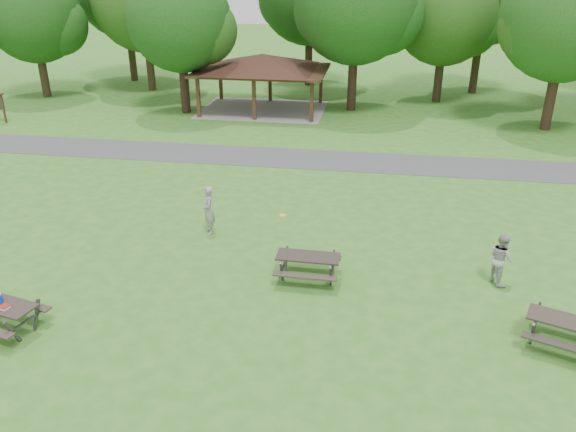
% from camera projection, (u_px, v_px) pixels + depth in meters
% --- Properties ---
extents(ground, '(160.00, 160.00, 0.00)m').
position_uv_depth(ground, '(233.00, 309.00, 16.60)').
color(ground, '#357020').
rests_on(ground, ground).
extents(asphalt_path, '(120.00, 3.20, 0.02)m').
position_uv_depth(asphalt_path, '(300.00, 159.00, 29.17)').
color(asphalt_path, '#424244').
rests_on(asphalt_path, ground).
extents(pavilion, '(8.60, 7.01, 3.76)m').
position_uv_depth(pavilion, '(262.00, 64.00, 37.47)').
color(pavilion, '#3B2315').
rests_on(pavilion, ground).
extents(tree_row_b, '(7.14, 6.80, 9.28)m').
position_uv_depth(tree_row_b, '(35.00, 18.00, 40.22)').
color(tree_row_b, '#302215').
rests_on(tree_row_b, ground).
extents(tree_row_c, '(8.19, 7.80, 10.67)m').
position_uv_depth(tree_row_c, '(145.00, 2.00, 41.98)').
color(tree_row_c, '#322416').
rests_on(tree_row_c, ground).
extents(tree_row_d, '(6.93, 6.60, 9.27)m').
position_uv_depth(tree_row_d, '(181.00, 23.00, 35.73)').
color(tree_row_d, black).
rests_on(tree_row_d, ground).
extents(tree_row_e, '(8.40, 8.00, 11.02)m').
position_uv_depth(tree_row_e, '(357.00, 5.00, 35.95)').
color(tree_row_e, black).
rests_on(tree_row_e, ground).
extents(tree_row_f, '(7.35, 7.00, 9.55)m').
position_uv_depth(tree_row_f, '(446.00, 17.00, 38.61)').
color(tree_row_f, black).
rests_on(tree_row_f, ground).
extents(tree_row_g, '(7.77, 7.40, 10.25)m').
position_uv_depth(tree_row_g, '(567.00, 20.00, 31.70)').
color(tree_row_g, black).
rests_on(tree_row_g, ground).
extents(picnic_table_middle, '(2.03, 1.66, 0.87)m').
position_uv_depth(picnic_table_middle, '(308.00, 261.00, 17.92)').
color(picnic_table_middle, black).
rests_on(picnic_table_middle, ground).
extents(picnic_table_far, '(2.46, 2.22, 0.88)m').
position_uv_depth(picnic_table_far, '(568.00, 327.00, 14.70)').
color(picnic_table_far, '#2B251F').
rests_on(picnic_table_far, ground).
extents(frisbee_in_flight, '(0.25, 0.25, 0.02)m').
position_uv_depth(frisbee_in_flight, '(283.00, 215.00, 19.83)').
color(frisbee_in_flight, yellow).
rests_on(frisbee_in_flight, ground).
extents(frisbee_thrower, '(0.66, 0.79, 1.86)m').
position_uv_depth(frisbee_thrower, '(209.00, 210.00, 20.88)').
color(frisbee_thrower, gray).
rests_on(frisbee_thrower, ground).
extents(frisbee_catcher, '(0.94, 1.03, 1.72)m').
position_uv_depth(frisbee_catcher, '(501.00, 259.00, 17.64)').
color(frisbee_catcher, '#A9A9AC').
rests_on(frisbee_catcher, ground).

